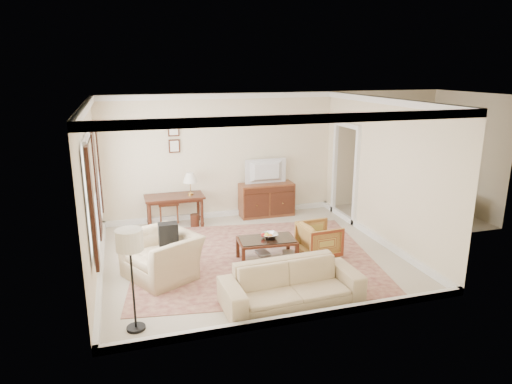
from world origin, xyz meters
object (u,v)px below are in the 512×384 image
sideboard (266,199)px  writing_desk (174,201)px  tv (267,164)px  coffee_table (267,244)px  sofa (292,278)px  club_armchair (161,248)px  striped_armchair (319,238)px

sideboard → writing_desk: bearing=-176.2°
tv → coffee_table: (-0.84, -2.57, -0.93)m
tv → sofa: size_ratio=0.45×
writing_desk → tv: tv is taller
sideboard → club_armchair: bearing=-135.6°
tv → club_armchair: bearing=44.2°
club_armchair → sideboard: bearing=106.0°
striped_armchair → sofa: size_ratio=0.34×
writing_desk → sideboard: sideboard is taller
sofa → tv: bearing=74.3°
sofa → writing_desk: bearing=104.6°
striped_armchair → club_armchair: size_ratio=0.61×
coffee_table → striped_armchair: (1.02, -0.04, 0.02)m
writing_desk → coffee_table: 2.81m
tv → coffee_table: tv is taller
sideboard → club_armchair: 3.83m
club_armchair → sofa: 2.32m
writing_desk → club_armchair: (-0.53, -2.53, -0.08)m
writing_desk → striped_armchair: striped_armchair is taller
sideboard → coffee_table: bearing=-107.9°
striped_armchair → writing_desk: bearing=40.3°
sideboard → sofa: bearing=-102.9°
writing_desk → sofa: bearing=-72.7°
sofa → club_armchair: bearing=137.5°
coffee_table → striped_armchair: size_ratio=1.53×
coffee_table → sofa: sofa is taller
tv → striped_armchair: (0.19, -2.61, -0.91)m
writing_desk → striped_armchair: 3.45m
coffee_table → sofa: 1.58m
club_armchair → striped_armchair: bearing=62.5°
tv → sofa: bearing=77.0°
tv → sofa: 4.33m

